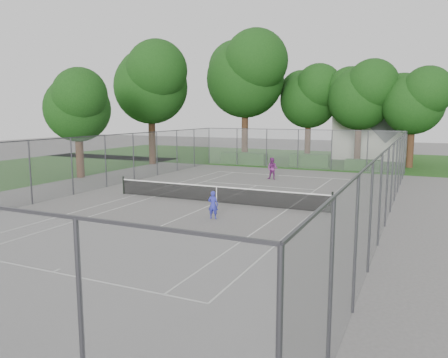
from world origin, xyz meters
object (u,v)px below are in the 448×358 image
at_px(house, 371,125).
at_px(tennis_net, 217,194).
at_px(woman_player, 272,169).
at_px(girl_player, 213,205).

bearing_deg(house, tennis_net, -99.61).
xyz_separation_m(house, woman_player, (-4.81, -19.31, -2.86)).
height_order(house, woman_player, house).
xyz_separation_m(tennis_net, house, (4.88, 28.85, 3.18)).
relative_size(tennis_net, house, 1.40).
bearing_deg(woman_player, house, 80.20).
height_order(house, girl_player, house).
distance_m(house, woman_player, 20.10).
height_order(tennis_net, woman_player, woman_player).
height_order(tennis_net, house, house).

